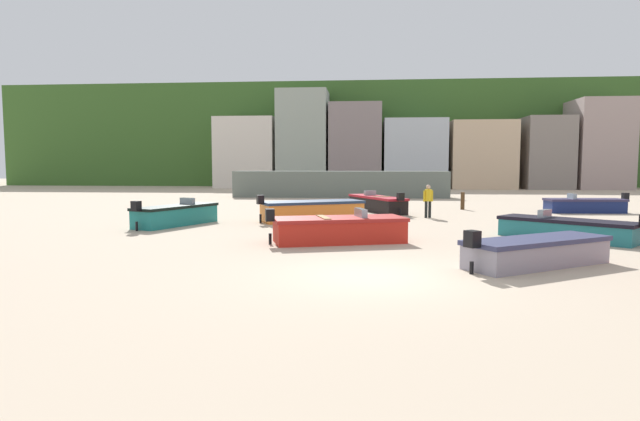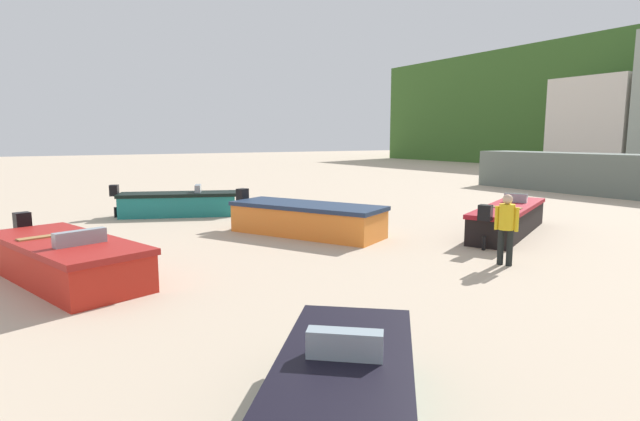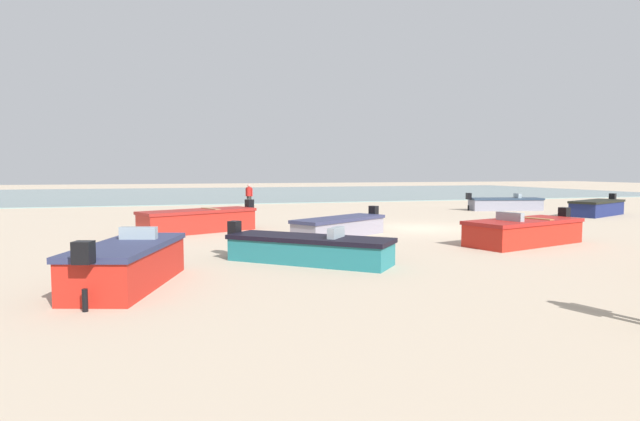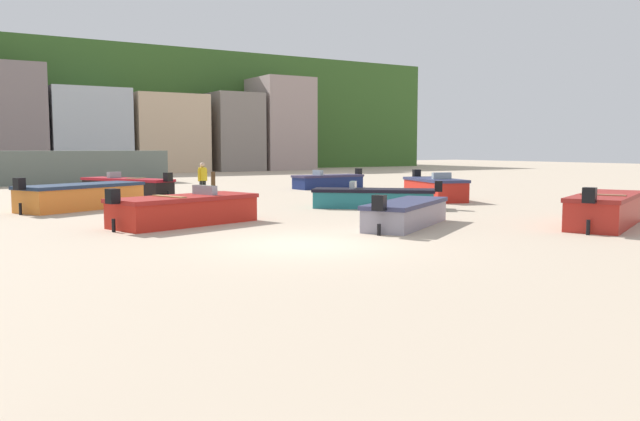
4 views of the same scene
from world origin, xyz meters
The scene contains 18 objects.
ground_plane centered at (0.00, 0.00, 0.00)m, with size 160.00×160.00×0.00m, color #B9A58C.
headland_hill centered at (0.00, 66.00, 6.13)m, with size 90.00×32.00×12.27m, color #385F26.
harbor_pier centered at (-2.39, 30.00, 1.04)m, with size 16.93×2.40×2.07m, color slate.
townhouse_centre_left centered at (-1.61, 46.91, 4.59)m, with size 5.62×5.81×9.19m, color gray.
townhouse_centre centered at (4.79, 47.35, 3.73)m, with size 6.63×6.70×7.45m, color #B6BEC6.
townhouse_centre_right centered at (11.92, 46.86, 3.60)m, with size 6.73×5.72×7.21m, color #D3B38F.
townhouse_right centered at (18.61, 46.76, 3.80)m, with size 4.78×5.53×7.61m, color gray.
townhouse_far_right centered at (24.12, 47.10, 4.70)m, with size 5.42×6.21×9.41m, color #A7908A.
boat_black_0 centered at (0.34, 17.15, 0.44)m, with size 3.29×5.21×1.18m.
boat_red_1 centered at (11.23, 8.34, 0.48)m, with size 2.49×4.14×1.26m.
boat_teal_2 centered at (6.75, 6.66, 0.37)m, with size 4.31×3.94×1.04m.
boat_navy_3 centered at (11.55, 17.55, 0.39)m, with size 4.36×1.62×1.08m.
boat_red_4 centered at (9.25, -1.30, 0.47)m, with size 4.87×3.33×1.24m.
boat_grey_5 centered at (4.19, 1.58, 0.37)m, with size 4.23×3.36×1.05m.
boat_red_8 centered at (-1.11, 5.31, 0.44)m, with size 4.75×2.88×1.16m.
boat_orange_9 centered at (-2.72, 11.89, 0.47)m, with size 4.91×3.57×1.25m.
mooring_post_near_water centered at (5.30, 18.98, 0.50)m, with size 0.23×0.23×1.00m, color #4B331D.
beach_walker_foreground centered at (2.77, 13.91, 0.95)m, with size 0.52×0.45×1.62m.
Camera 4 is at (-7.52, -12.87, 2.25)m, focal length 36.21 mm.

